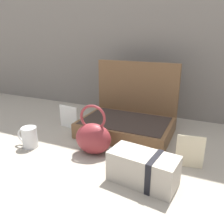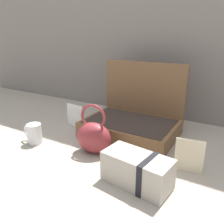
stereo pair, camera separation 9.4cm
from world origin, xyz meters
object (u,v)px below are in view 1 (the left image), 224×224
Objects in this scene: open_suitcase at (129,118)px; poster_card_right at (69,117)px; info_card_left at (190,152)px; cream_toiletry_bag at (144,169)px; coffee_mug at (29,137)px; teal_pouch_handbag at (93,137)px.

open_suitcase is 0.33m from poster_card_right.
cream_toiletry_bag is at bearing -137.42° from info_card_left.
coffee_mug is (-0.35, -0.35, -0.03)m from open_suitcase.
info_card_left is at bearing 8.17° from teal_pouch_handbag.
open_suitcase reaches higher than cream_toiletry_bag.
poster_card_right is (-0.26, 0.20, -0.01)m from teal_pouch_handbag.
coffee_mug is at bearing 175.33° from cream_toiletry_bag.
teal_pouch_handbag reaches higher than cream_toiletry_bag.
teal_pouch_handbag is at bearing -30.21° from poster_card_right.
info_card_left is (0.69, 0.12, 0.02)m from coffee_mug.
teal_pouch_handbag is 1.68× the size of info_card_left.
teal_pouch_handbag is 0.90× the size of cream_toiletry_bag.
open_suitcase is at bearing 78.34° from teal_pouch_handbag.
open_suitcase is at bearing 21.50° from poster_card_right.
cream_toiletry_bag is (0.26, -0.11, -0.02)m from teal_pouch_handbag.
open_suitcase is 0.40m from info_card_left.
open_suitcase is 0.50m from coffee_mug.
poster_card_right is (-0.52, 0.31, 0.01)m from cream_toiletry_bag.
cream_toiletry_bag is at bearing -23.90° from poster_card_right.
coffee_mug is 0.80× the size of info_card_left.
cream_toiletry_bag is 0.60m from poster_card_right.
coffee_mug is 0.70m from info_card_left.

